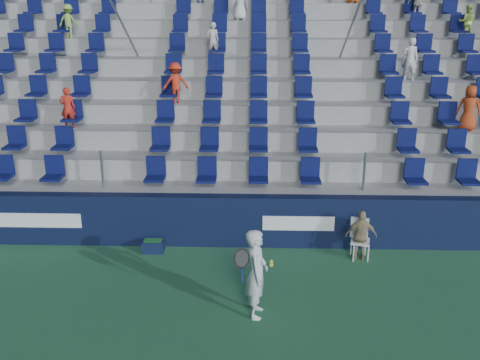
{
  "coord_description": "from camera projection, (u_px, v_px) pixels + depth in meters",
  "views": [
    {
      "loc": [
        0.51,
        -7.99,
        5.43
      ],
      "look_at": [
        0.2,
        2.8,
        1.7
      ],
      "focal_mm": 40.0,
      "sensor_mm": 36.0,
      "label": 1
    }
  ],
  "objects": [
    {
      "name": "grandstand",
      "position": [
        239.0,
        109.0,
        16.43
      ],
      "size": [
        24.0,
        8.17,
        6.63
      ],
      "color": "#A1A19C",
      "rests_on": "ground"
    },
    {
      "name": "sponsor_wall",
      "position": [
        232.0,
        221.0,
        12.12
      ],
      "size": [
        24.0,
        0.32,
        1.2
      ],
      "color": "black",
      "rests_on": "ground"
    },
    {
      "name": "ground",
      "position": [
        224.0,
        324.0,
        9.34
      ],
      "size": [
        70.0,
        70.0,
        0.0
      ],
      "primitive_type": "plane",
      "color": "#2A633E",
      "rests_on": "ground"
    },
    {
      "name": "ball_bin",
      "position": [
        153.0,
        245.0,
        11.94
      ],
      "size": [
        0.49,
        0.32,
        0.27
      ],
      "color": "#0E1836",
      "rests_on": "ground"
    },
    {
      "name": "line_judge",
      "position": [
        361.0,
        236.0,
        11.44
      ],
      "size": [
        0.69,
        0.33,
        1.14
      ],
      "primitive_type": "imported",
      "rotation": [
        0.0,
        0.0,
        3.07
      ],
      "color": "tan",
      "rests_on": "ground"
    },
    {
      "name": "line_judge_chair",
      "position": [
        360.0,
        235.0,
        11.6
      ],
      "size": [
        0.47,
        0.49,
        0.89
      ],
      "color": "white",
      "rests_on": "ground"
    },
    {
      "name": "tennis_player",
      "position": [
        256.0,
        273.0,
        9.36
      ],
      "size": [
        0.69,
        0.65,
        1.66
      ],
      "color": "silver",
      "rests_on": "ground"
    }
  ]
}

